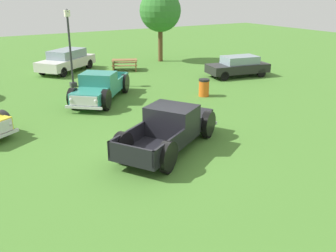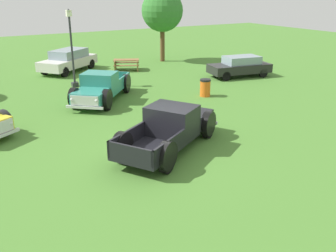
% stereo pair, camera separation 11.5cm
% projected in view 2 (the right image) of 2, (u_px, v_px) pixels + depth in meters
% --- Properties ---
extents(ground_plane, '(80.00, 80.00, 0.00)m').
position_uv_depth(ground_plane, '(158.00, 152.00, 13.54)').
color(ground_plane, '#477A2D').
extents(pickup_truck_foreground, '(5.30, 4.20, 1.56)m').
position_uv_depth(pickup_truck_foreground, '(173.00, 127.00, 13.87)').
color(pickup_truck_foreground, black).
rests_on(pickup_truck_foreground, ground_plane).
extents(pickup_truck_behind_left, '(4.56, 4.93, 1.53)m').
position_uv_depth(pickup_truck_behind_left, '(100.00, 88.00, 19.34)').
color(pickup_truck_behind_left, '#2D8475').
rests_on(pickup_truck_behind_left, ground_plane).
extents(sedan_distant_a, '(4.81, 4.29, 1.54)m').
position_uv_depth(sedan_distant_a, '(68.00, 60.00, 26.50)').
color(sedan_distant_a, silver).
rests_on(sedan_distant_a, ground_plane).
extents(sedan_distant_b, '(4.32, 2.37, 1.37)m').
position_uv_depth(sedan_distant_b, '(240.00, 66.00, 24.92)').
color(sedan_distant_b, black).
rests_on(sedan_distant_b, ground_plane).
extents(lamp_post_near, '(0.36, 0.36, 4.50)m').
position_uv_depth(lamp_post_near, '(72.00, 47.00, 21.85)').
color(lamp_post_near, '#2D2D33').
rests_on(lamp_post_near, ground_plane).
extents(picnic_table, '(2.26, 2.11, 0.78)m').
position_uv_depth(picnic_table, '(126.00, 63.00, 26.97)').
color(picnic_table, olive).
rests_on(picnic_table, ground_plane).
extents(trash_can, '(0.59, 0.59, 0.95)m').
position_uv_depth(trash_can, '(205.00, 88.00, 20.43)').
color(trash_can, orange).
rests_on(trash_can, ground_plane).
extents(oak_tree_east, '(3.24, 3.24, 5.56)m').
position_uv_depth(oak_tree_east, '(162.00, 11.00, 29.20)').
color(oak_tree_east, brown).
rests_on(oak_tree_east, ground_plane).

